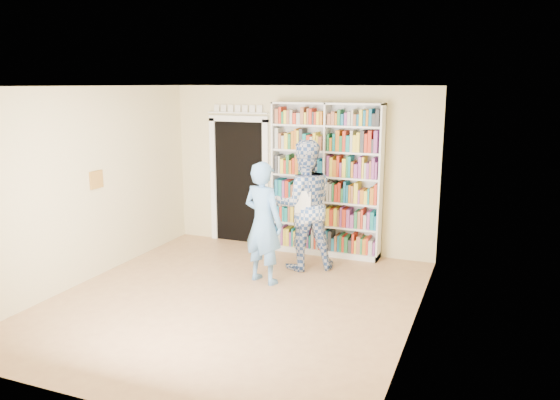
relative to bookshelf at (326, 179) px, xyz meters
name	(u,v)px	position (x,y,z in m)	size (l,w,h in m)	color
floor	(233,300)	(-0.51, -2.34, -1.23)	(5.00, 5.00, 0.00)	#A0704D
ceiling	(229,86)	(-0.51, -2.34, 1.47)	(5.00, 5.00, 0.00)	white
wall_back	(300,169)	(-0.51, 0.16, 0.12)	(4.50, 4.50, 0.00)	beige
wall_left	(86,185)	(-2.76, -2.34, 0.12)	(5.00, 5.00, 0.00)	beige
wall_right	(417,214)	(1.74, -2.34, 0.12)	(5.00, 5.00, 0.00)	beige
bookshelf	(326,179)	(0.00, 0.00, 0.00)	(1.78, 0.33, 2.44)	white
doorway	(239,175)	(-1.61, 0.13, -0.06)	(1.10, 0.08, 2.43)	black
wall_art	(96,180)	(-2.74, -2.14, 0.17)	(0.03, 0.25, 0.25)	brown
man_blue	(263,223)	(-0.42, -1.56, -0.38)	(0.62, 0.41, 1.71)	#598DC7
man_plaid	(304,205)	(-0.10, -0.80, -0.27)	(0.94, 0.73, 1.94)	#325499
paper_sheet	(303,202)	(-0.02, -1.07, -0.16)	(0.23, 0.01, 0.32)	white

